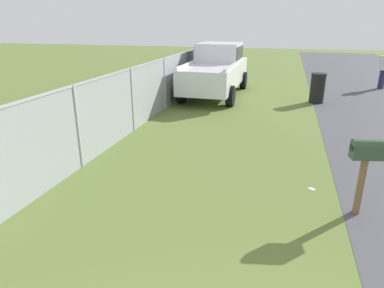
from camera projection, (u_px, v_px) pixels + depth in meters
mailbox at (366, 155)px, 5.29m from camera, size 0.29×0.49×1.29m
pickup_truck at (217, 68)px, 14.29m from camera, size 5.47×2.16×2.09m
trash_bin at (317, 88)px, 12.96m from camera, size 0.56×0.56×1.13m
pedestrian at (384, 67)px, 15.50m from camera, size 0.33×0.50×1.72m
fence_section at (132, 97)px, 9.52m from camera, size 16.21×0.07×1.78m
litter_wrapper_by_mailbox at (312, 189)px, 6.43m from camera, size 0.14×0.15×0.01m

